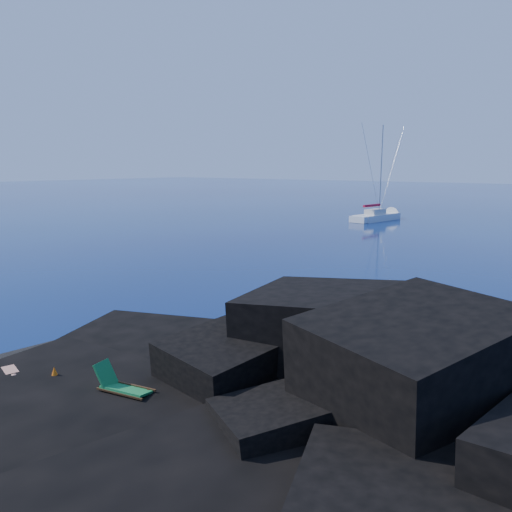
{
  "coord_description": "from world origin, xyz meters",
  "views": [
    {
      "loc": [
        17.47,
        -7.48,
        6.87
      ],
      "look_at": [
        1.06,
        13.61,
        2.0
      ],
      "focal_mm": 35.0,
      "sensor_mm": 36.0,
      "label": 1
    }
  ],
  "objects": [
    {
      "name": "sunbather",
      "position": [
        2.48,
        -0.67,
        0.53
      ],
      "size": [
        1.71,
        0.88,
        0.27
      ],
      "primitive_type": null,
      "rotation": [
        0.0,
        0.0,
        -0.25
      ],
      "color": "tan",
      "rests_on": "towel"
    },
    {
      "name": "sailboat",
      "position": [
        -9.04,
        51.5,
        0.0
      ],
      "size": [
        3.95,
        11.54,
        11.87
      ],
      "primitive_type": null,
      "rotation": [
        0.0,
        0.0,
        -0.14
      ],
      "color": "white",
      "rests_on": "ground"
    },
    {
      "name": "deck_chair",
      "position": [
        6.6,
        0.58,
        0.91
      ],
      "size": [
        1.74,
        1.05,
        1.12
      ],
      "primitive_type": null,
      "rotation": [
        0.0,
        0.0,
        0.22
      ],
      "color": "#1B793B",
      "rests_on": "beach"
    },
    {
      "name": "beach",
      "position": [
        4.5,
        0.5,
        0.0
      ],
      "size": [
        9.08,
        6.86,
        0.7
      ],
      "primitive_type": "cube",
      "rotation": [
        0.0,
        0.0,
        -0.1
      ],
      "color": "black",
      "rests_on": "ground"
    },
    {
      "name": "marker_cone",
      "position": [
        3.96,
        -0.04,
        0.62
      ],
      "size": [
        0.43,
        0.43,
        0.55
      ],
      "primitive_type": "cone",
      "rotation": [
        0.0,
        0.0,
        -0.25
      ],
      "color": "orange",
      "rests_on": "beach"
    },
    {
      "name": "surf_foam",
      "position": [
        5.0,
        5.0,
        0.0
      ],
      "size": [
        10.0,
        8.0,
        0.06
      ],
      "primitive_type": null,
      "color": "white",
      "rests_on": "ground"
    },
    {
      "name": "towel",
      "position": [
        2.48,
        -0.67,
        0.37
      ],
      "size": [
        1.87,
        1.21,
        0.05
      ],
      "primitive_type": "cube",
      "rotation": [
        0.0,
        0.0,
        -0.25
      ],
      "color": "white",
      "rests_on": "beach"
    },
    {
      "name": "headland",
      "position": [
        13.0,
        3.0,
        0.0
      ],
      "size": [
        24.0,
        24.0,
        3.6
      ],
      "primitive_type": null,
      "color": "black",
      "rests_on": "ground"
    }
  ]
}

